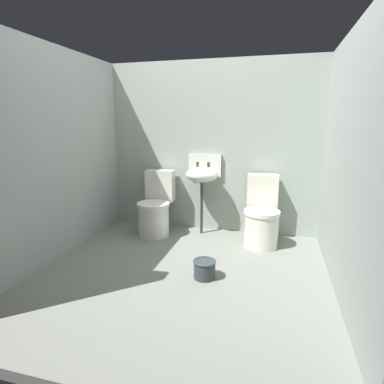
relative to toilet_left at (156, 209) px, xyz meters
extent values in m
cube|color=slate|center=(0.63, -0.89, -0.36)|extent=(3.05, 2.89, 0.08)
cube|color=#939F94|center=(0.63, 0.40, 0.74)|extent=(3.05, 0.10, 2.12)
cube|color=#919B95|center=(-0.74, -0.79, 0.74)|extent=(0.10, 2.69, 2.12)
cube|color=#949996|center=(2.01, -0.79, 0.74)|extent=(0.10, 2.69, 2.12)
cylinder|color=silver|center=(0.00, -0.09, -0.13)|extent=(0.40, 0.40, 0.38)
cylinder|color=silver|center=(0.00, -0.09, 0.08)|extent=(0.42, 0.42, 0.04)
cube|color=silver|center=(-0.01, 0.21, 0.26)|extent=(0.37, 0.20, 0.40)
cylinder|color=silver|center=(1.31, -0.09, -0.13)|extent=(0.40, 0.40, 0.38)
cylinder|color=silver|center=(1.31, -0.09, 0.08)|extent=(0.42, 0.42, 0.04)
cube|color=silver|center=(1.29, 0.21, 0.26)|extent=(0.37, 0.20, 0.40)
cylinder|color=#30393C|center=(0.55, 0.16, 0.01)|extent=(0.04, 0.04, 0.66)
ellipsoid|color=silver|center=(0.55, 0.16, 0.43)|extent=(0.40, 0.32, 0.18)
cube|color=silver|center=(0.55, 0.33, 0.53)|extent=(0.42, 0.04, 0.28)
cylinder|color=#30393C|center=(0.48, 0.22, 0.55)|extent=(0.04, 0.04, 0.06)
cylinder|color=#30393C|center=(0.62, 0.22, 0.55)|extent=(0.04, 0.04, 0.06)
cylinder|color=#30393C|center=(0.86, -0.98, -0.24)|extent=(0.20, 0.20, 0.16)
torus|color=#2F403E|center=(0.86, -0.98, -0.16)|extent=(0.21, 0.21, 0.02)
camera|label=1|loc=(1.43, -3.53, 1.06)|focal=29.27mm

